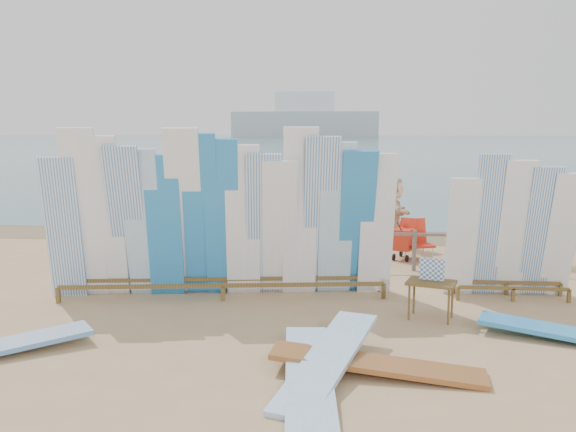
# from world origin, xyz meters

# --- Properties ---
(ground) EXTENTS (160.00, 160.00, 0.00)m
(ground) POSITION_xyz_m (0.00, 0.00, 0.00)
(ground) COLOR tan
(ground) RESTS_ON ground
(ocean) EXTENTS (320.00, 240.00, 0.02)m
(ocean) POSITION_xyz_m (0.00, 128.00, 0.00)
(ocean) COLOR #3F6772
(ocean) RESTS_ON ground
(wet_sand_strip) EXTENTS (40.00, 2.60, 0.01)m
(wet_sand_strip) POSITION_xyz_m (0.00, 7.20, 0.00)
(wet_sand_strip) COLOR brown
(wet_sand_strip) RESTS_ON ground
(distant_ship) EXTENTS (45.00, 8.00, 14.00)m
(distant_ship) POSITION_xyz_m (-12.00, 180.00, 5.31)
(distant_ship) COLOR #999EA3
(distant_ship) RESTS_ON ocean
(fence) EXTENTS (12.08, 0.08, 0.90)m
(fence) POSITION_xyz_m (0.00, 3.00, 0.63)
(fence) COLOR #746657
(fence) RESTS_ON ground
(main_surfboard_rack) EXTENTS (6.29, 1.59, 3.11)m
(main_surfboard_rack) POSITION_xyz_m (-1.73, 0.55, 1.39)
(main_surfboard_rack) COLOR brown
(main_surfboard_rack) RESTS_ON ground
(side_surfboard_rack) EXTENTS (2.28, 0.77, 2.65)m
(side_surfboard_rack) POSITION_xyz_m (3.50, 0.96, 1.19)
(side_surfboard_rack) COLOR brown
(side_surfboard_rack) RESTS_ON ground
(vendor_table) EXTENTS (0.88, 0.74, 1.01)m
(vendor_table) POSITION_xyz_m (1.89, -0.41, 0.33)
(vendor_table) COLOR brown
(vendor_table) RESTS_ON ground
(flat_board_d) EXTENTS (2.72, 1.48, 0.23)m
(flat_board_d) POSITION_xyz_m (3.85, -1.34, 0.00)
(flat_board_d) COLOR #2880C8
(flat_board_d) RESTS_ON ground
(flat_board_b) EXTENTS (1.34, 2.73, 0.42)m
(flat_board_b) POSITION_xyz_m (0.30, -2.84, 0.00)
(flat_board_b) COLOR #8BB8DF
(flat_board_b) RESTS_ON ground
(flat_board_a) EXTENTS (0.80, 2.74, 0.27)m
(flat_board_a) POSITION_xyz_m (0.07, -3.16, 0.00)
(flat_board_a) COLOR #8BB8DF
(flat_board_a) RESTS_ON ground
(flat_board_c) EXTENTS (2.74, 0.84, 0.26)m
(flat_board_c) POSITION_xyz_m (0.91, -2.76, 0.00)
(flat_board_c) COLOR #945928
(flat_board_c) RESTS_ON ground
(beach_chair_left) EXTENTS (0.78, 0.78, 0.89)m
(beach_chair_left) POSITION_xyz_m (-0.34, 3.79, 0.26)
(beach_chair_left) COLOR red
(beach_chair_left) RESTS_ON ground
(beach_chair_right) EXTENTS (0.78, 0.79, 0.94)m
(beach_chair_right) POSITION_xyz_m (2.22, 4.20, 0.27)
(beach_chair_right) COLOR red
(beach_chair_right) RESTS_ON ground
(stroller) EXTENTS (0.72, 0.83, 0.95)m
(stroller) POSITION_xyz_m (1.90, 4.18, 0.38)
(stroller) COLOR red
(stroller) RESTS_ON ground
(beachgoer_extra_1) EXTENTS (0.89, 1.16, 1.82)m
(beachgoer_extra_1) POSITION_xyz_m (-5.07, 5.87, 0.91)
(beachgoer_extra_1) COLOR #8C6042
(beachgoer_extra_1) RESTS_ON ground
(beachgoer_11) EXTENTS (1.10, 1.49, 1.55)m
(beachgoer_11) POSITION_xyz_m (-3.80, 5.79, 0.78)
(beachgoer_11) COLOR beige
(beachgoer_11) RESTS_ON ground
(beachgoer_5) EXTENTS (0.75, 1.74, 1.82)m
(beachgoer_5) POSITION_xyz_m (1.75, 5.79, 0.91)
(beachgoer_5) COLOR beige
(beachgoer_5) RESTS_ON ground
(beachgoer_8) EXTENTS (0.86, 0.44, 1.75)m
(beachgoer_8) POSITION_xyz_m (5.01, 3.91, 0.87)
(beachgoer_8) COLOR beige
(beachgoer_8) RESTS_ON ground
(beachgoer_1) EXTENTS (0.62, 0.65, 1.58)m
(beachgoer_1) POSITION_xyz_m (-4.98, 4.20, 0.79)
(beachgoer_1) COLOR #8C6042
(beachgoer_1) RESTS_ON ground
(beachgoer_0) EXTENTS (0.74, 1.01, 1.86)m
(beachgoer_0) POSITION_xyz_m (-4.47, 3.95, 0.93)
(beachgoer_0) COLOR tan
(beachgoer_0) RESTS_ON ground
(beachgoer_3) EXTENTS (1.04, 1.24, 1.80)m
(beachgoer_3) POSITION_xyz_m (-2.07, 5.34, 0.90)
(beachgoer_3) COLOR tan
(beachgoer_3) RESTS_ON ground
(beachgoer_4) EXTENTS (0.88, 1.06, 1.69)m
(beachgoer_4) POSITION_xyz_m (-0.60, 4.49, 0.84)
(beachgoer_4) COLOR #8C6042
(beachgoer_4) RESTS_ON ground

